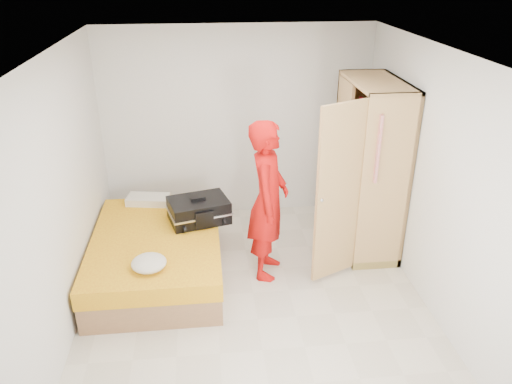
{
  "coord_description": "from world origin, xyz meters",
  "views": [
    {
      "loc": [
        -0.45,
        -4.45,
        3.34
      ],
      "look_at": [
        0.08,
        0.47,
        1.0
      ],
      "focal_mm": 35.0,
      "sensor_mm": 36.0,
      "label": 1
    }
  ],
  "objects": [
    {
      "name": "wardrobe",
      "position": [
        1.45,
        0.84,
        1.0
      ],
      "size": [
        1.12,
        1.43,
        2.1
      ],
      "color": "tan",
      "rests_on": "ground"
    },
    {
      "name": "bed",
      "position": [
        -1.05,
        0.49,
        0.25
      ],
      "size": [
        1.42,
        2.02,
        0.5
      ],
      "color": "#9D7047",
      "rests_on": "ground"
    },
    {
      "name": "round_cushion",
      "position": [
        -1.06,
        -0.16,
        0.57
      ],
      "size": [
        0.35,
        0.35,
        0.13
      ],
      "primitive_type": "ellipsoid",
      "color": "beige",
      "rests_on": "bed"
    },
    {
      "name": "pillow",
      "position": [
        -1.2,
        1.34,
        0.55
      ],
      "size": [
        0.56,
        0.35,
        0.1
      ],
      "primitive_type": "cube",
      "rotation": [
        0.0,
        0.0,
        -0.17
      ],
      "color": "beige",
      "rests_on": "bed"
    },
    {
      "name": "suitcase",
      "position": [
        -0.56,
        0.81,
        0.63
      ],
      "size": [
        0.8,
        0.66,
        0.3
      ],
      "rotation": [
        0.0,
        0.0,
        0.26
      ],
      "color": "black",
      "rests_on": "bed"
    },
    {
      "name": "room",
      "position": [
        0.0,
        0.0,
        1.3
      ],
      "size": [
        4.0,
        4.02,
        2.6
      ],
      "color": "beige",
      "rests_on": "ground"
    },
    {
      "name": "person",
      "position": [
        0.21,
        0.41,
        0.92
      ],
      "size": [
        0.6,
        0.76,
        1.83
      ],
      "primitive_type": "imported",
      "rotation": [
        0.0,
        0.0,
        1.31
      ],
      "color": "red",
      "rests_on": "ground"
    }
  ]
}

